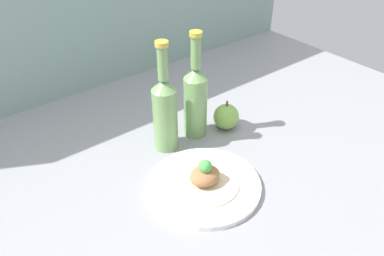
{
  "coord_description": "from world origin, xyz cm",
  "views": [
    {
      "loc": [
        -46.95,
        -62.18,
        65.31
      ],
      "look_at": [
        0.4,
        -1.46,
        10.93
      ],
      "focal_mm": 35.0,
      "sensor_mm": 36.0,
      "label": 1
    }
  ],
  "objects_px": {
    "cider_bottle_left": "(165,111)",
    "apple": "(226,117)",
    "plate": "(205,184)",
    "plated_food": "(205,177)",
    "cider_bottle_right": "(195,99)"
  },
  "relations": [
    {
      "from": "cider_bottle_left",
      "to": "apple",
      "type": "xyz_separation_m",
      "value": [
        0.19,
        -0.03,
        -0.08
      ]
    },
    {
      "from": "plate",
      "to": "cider_bottle_left",
      "type": "relative_size",
      "value": 0.89
    },
    {
      "from": "plated_food",
      "to": "apple",
      "type": "bearing_deg",
      "value": 36.68
    },
    {
      "from": "apple",
      "to": "plate",
      "type": "bearing_deg",
      "value": -143.32
    },
    {
      "from": "cider_bottle_left",
      "to": "cider_bottle_right",
      "type": "relative_size",
      "value": 1.0
    },
    {
      "from": "plated_food",
      "to": "cider_bottle_right",
      "type": "distance_m",
      "value": 0.25
    },
    {
      "from": "plate",
      "to": "apple",
      "type": "height_order",
      "value": "apple"
    },
    {
      "from": "cider_bottle_right",
      "to": "plate",
      "type": "bearing_deg",
      "value": -122.56
    },
    {
      "from": "plated_food",
      "to": "cider_bottle_right",
      "type": "relative_size",
      "value": 0.54
    },
    {
      "from": "cider_bottle_right",
      "to": "apple",
      "type": "distance_m",
      "value": 0.13
    },
    {
      "from": "cider_bottle_left",
      "to": "cider_bottle_right",
      "type": "xyz_separation_m",
      "value": [
        0.1,
        0.0,
        0.0
      ]
    },
    {
      "from": "plated_food",
      "to": "plate",
      "type": "bearing_deg",
      "value": -116.57
    },
    {
      "from": "plated_food",
      "to": "cider_bottle_right",
      "type": "xyz_separation_m",
      "value": [
        0.12,
        0.19,
        0.08
      ]
    },
    {
      "from": "cider_bottle_right",
      "to": "plated_food",
      "type": "bearing_deg",
      "value": -122.56
    },
    {
      "from": "plate",
      "to": "apple",
      "type": "xyz_separation_m",
      "value": [
        0.21,
        0.16,
        0.03
      ]
    }
  ]
}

